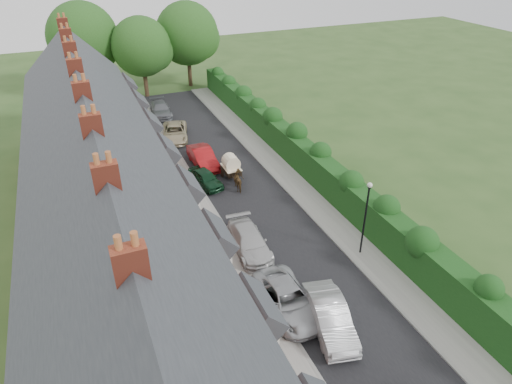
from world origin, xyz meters
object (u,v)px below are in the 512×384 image
car_white (249,242)px  car_beige (175,132)px  car_grey (161,109)px  horse (239,181)px  car_silver_b (288,300)px  car_silver_a (330,317)px  horse_cart (231,165)px  lamppost (366,210)px  car_green (205,178)px  car_red (203,158)px

car_white → car_beige: bearing=93.8°
car_grey → horse: bearing=-80.0°
car_beige → car_grey: size_ratio=1.06×
car_silver_b → car_white: bearing=88.5°
car_silver_b → car_white: size_ratio=1.06×
car_silver_a → car_beige: (-1.40, 26.68, -0.09)m
car_grey → horse: horse is taller
car_beige → car_grey: bearing=102.7°
horse_cart → lamppost: bearing=-71.7°
car_green → horse_cart: horse_cart is taller
car_silver_a → car_red: (-0.58, 20.14, -0.01)m
car_silver_a → car_white: car_silver_a is taller
car_green → horse: horse is taller
car_green → car_silver_b: bearing=-103.5°
horse → horse_cart: bearing=-86.0°
lamppost → car_silver_a: 7.24m
lamppost → car_silver_a: lamppost is taller
car_red → horse: (1.46, -4.92, -0.06)m
car_white → car_grey: size_ratio=1.03×
car_silver_a → car_green: bearing=107.0°
car_green → horse: 2.78m
car_silver_b → car_green: bearing=88.9°
lamppost → car_silver_b: 7.37m
car_white → car_beige: 19.08m
car_grey → car_white: bearing=-86.9°
car_silver_a → car_silver_b: size_ratio=0.93×
car_white → car_grey: (0.10, 26.00, -0.02)m
car_white → car_green: (-0.03, 9.20, -0.07)m
car_silver_b → car_grey: size_ratio=1.09×
lamppost → car_white: bearing=154.8°
car_white → horse_cart: bearing=80.3°
car_silver_b → car_beige: car_silver_b is taller
car_beige → car_red: bearing=-69.0°
car_silver_b → horse_cart: horse_cart is taller
car_grey → horse_cart: 16.67m
car_beige → horse_cart: horse_cart is taller
car_silver_b → car_green: 14.80m
car_red → horse_cart: 3.42m
car_red → car_beige: size_ratio=0.94×
car_silver_a → car_silver_b: 2.44m
car_grey → car_silver_b: bearing=-86.9°
car_silver_a → car_beige: size_ratio=0.95×
car_white → car_grey: 26.00m
car_red → car_grey: size_ratio=0.99×
car_silver_a → car_grey: car_silver_a is taller
car_red → car_grey: (-0.69, 13.46, -0.09)m
car_silver_a → car_white: 7.72m
car_white → car_beige: size_ratio=0.97×
lamppost → car_red: bearing=109.7°
car_beige → horse_cart: size_ratio=1.73×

